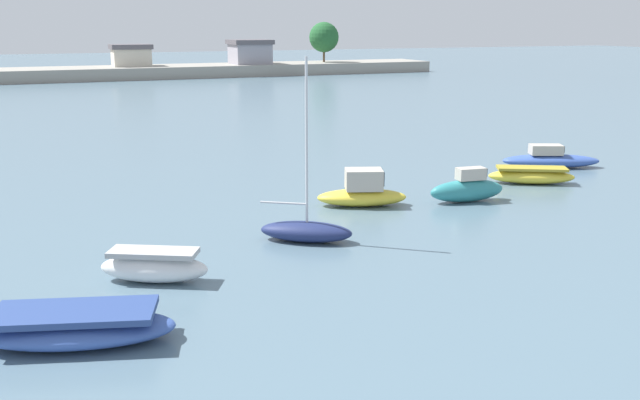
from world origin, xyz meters
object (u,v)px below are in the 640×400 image
moored_boat_8 (550,159)px  moored_boat_2 (75,327)px  moored_boat_3 (154,266)px  moored_boat_6 (467,189)px  moored_boat_5 (363,192)px  moored_boat_7 (531,176)px  moored_boat_4 (306,230)px

moored_boat_8 → moored_boat_2: bearing=-129.9°
moored_boat_3 → moored_boat_6: moored_boat_6 is taller
moored_boat_2 → moored_boat_5: size_ratio=1.27×
moored_boat_5 → moored_boat_7: moored_boat_5 is taller
moored_boat_8 → moored_boat_3: bearing=-134.6°
moored_boat_5 → moored_boat_6: 4.93m
moored_boat_4 → moored_boat_5: bearing=76.4°
moored_boat_3 → moored_boat_5: 11.96m
moored_boat_4 → moored_boat_5: size_ratio=1.60×
moored_boat_3 → moored_boat_2: bearing=-97.6°
moored_boat_2 → moored_boat_5: 16.20m
moored_boat_3 → moored_boat_4: moored_boat_4 is taller
moored_boat_5 → moored_boat_7: 10.02m
moored_boat_2 → moored_boat_4: (8.67, 5.73, 0.01)m
moored_boat_7 → moored_boat_8: (3.72, 2.92, 0.05)m
moored_boat_3 → moored_boat_7: bearing=46.3°
moored_boat_5 → moored_boat_8: size_ratio=0.76×
moored_boat_6 → moored_boat_8: size_ratio=0.66×
moored_boat_4 → moored_boat_2: bearing=-112.6°
moored_boat_6 → moored_boat_2: bearing=-148.0°
moored_boat_7 → moored_boat_8: bearing=66.6°
moored_boat_4 → moored_boat_6: bearing=50.7°
moored_boat_2 → moored_boat_3: bearing=71.4°
moored_boat_4 → moored_boat_8: size_ratio=1.21×
moored_boat_6 → moored_boat_4: bearing=-156.7°
moored_boat_5 → moored_boat_8: bearing=34.5°
moored_boat_4 → moored_boat_5: moored_boat_4 is taller
moored_boat_5 → moored_boat_8: 14.17m
moored_boat_6 → moored_boat_7: moored_boat_6 is taller
moored_boat_5 → moored_boat_6: bearing=5.6°
moored_boat_3 → moored_boat_7: 21.40m
moored_boat_4 → moored_boat_7: bearing=51.8°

